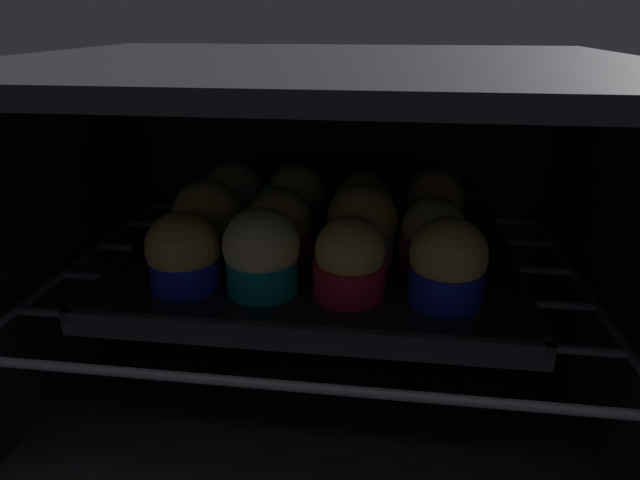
{
  "coord_description": "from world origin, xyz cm",
  "views": [
    {
      "loc": [
        6.68,
        -28.71,
        38.87
      ],
      "look_at": [
        0.0,
        22.56,
        17.19
      ],
      "focal_mm": 29.97,
      "sensor_mm": 36.0,
      "label": 1
    }
  ],
  "objects": [
    {
      "name": "oven_rack",
      "position": [
        0.0,
        22.0,
        13.6
      ],
      "size": [
        54.8,
        42.0,
        0.8
      ],
      "color": "#51515B",
      "rests_on": "oven_cavity"
    },
    {
      "name": "muffin_row0_col1",
      "position": [
        -4.36,
        14.63,
        18.96
      ],
      "size": [
        7.07,
        7.07,
        8.05
      ],
      "color": "#0C8C84",
      "rests_on": "baking_tray"
    },
    {
      "name": "muffin_row0_col3",
      "position": [
        12.32,
        14.75,
        18.82
      ],
      "size": [
        6.8,
        6.8,
        7.93
      ],
      "color": "#1928B7",
      "rests_on": "baking_tray"
    },
    {
      "name": "muffin_row1_col0",
      "position": [
        -12.02,
        22.47,
        18.86
      ],
      "size": [
        7.27,
        7.27,
        8.05
      ],
      "color": "#0C8C84",
      "rests_on": "baking_tray"
    },
    {
      "name": "muffin_row0_col2",
      "position": [
        3.72,
        14.76,
        18.7
      ],
      "size": [
        6.62,
        6.62,
        7.59
      ],
      "color": "red",
      "rests_on": "baking_tray"
    },
    {
      "name": "muffin_row1_col3",
      "position": [
        11.54,
        22.2,
        18.47
      ],
      "size": [
        6.62,
        6.62,
        7.28
      ],
      "color": "red",
      "rests_on": "baking_tray"
    },
    {
      "name": "baking_tray",
      "position": [
        0.0,
        22.56,
        14.68
      ],
      "size": [
        39.76,
        31.81,
        2.2
      ],
      "color": "black",
      "rests_on": "oven_rack"
    },
    {
      "name": "muffin_row1_col2",
      "position": [
        4.36,
        22.29,
        19.06
      ],
      "size": [
        7.23,
        7.23,
        8.33
      ],
      "color": "silver",
      "rests_on": "baking_tray"
    },
    {
      "name": "muffin_row2_col2",
      "position": [
        4.05,
        30.23,
        18.54
      ],
      "size": [
        6.76,
        6.76,
        7.38
      ],
      "color": "#0C8C84",
      "rests_on": "baking_tray"
    },
    {
      "name": "muffin_row2_col0",
      "position": [
        -11.69,
        30.91,
        18.65
      ],
      "size": [
        7.21,
        7.21,
        7.75
      ],
      "color": "silver",
      "rests_on": "baking_tray"
    },
    {
      "name": "muffin_row2_col3",
      "position": [
        12.23,
        30.45,
        18.84
      ],
      "size": [
        6.62,
        6.62,
        7.88
      ],
      "color": "#7A238C",
      "rests_on": "baking_tray"
    },
    {
      "name": "muffin_row1_col1",
      "position": [
        -4.27,
        22.36,
        18.6
      ],
      "size": [
        6.73,
        6.73,
        7.68
      ],
      "color": "red",
      "rests_on": "baking_tray"
    },
    {
      "name": "muffin_row2_col1",
      "position": [
        -3.88,
        30.58,
        18.81
      ],
      "size": [
        6.82,
        6.82,
        7.91
      ],
      "color": "#1928B7",
      "rests_on": "baking_tray"
    },
    {
      "name": "muffin_row0_col0",
      "position": [
        -11.76,
        14.54,
        18.45
      ],
      "size": [
        6.92,
        6.92,
        7.4
      ],
      "color": "#1928B7",
      "rests_on": "baking_tray"
    },
    {
      "name": "oven_cavity",
      "position": [
        0.0,
        26.25,
        17.0
      ],
      "size": [
        59.0,
        47.0,
        37.0
      ],
      "color": "black",
      "rests_on": "ground"
    }
  ]
}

